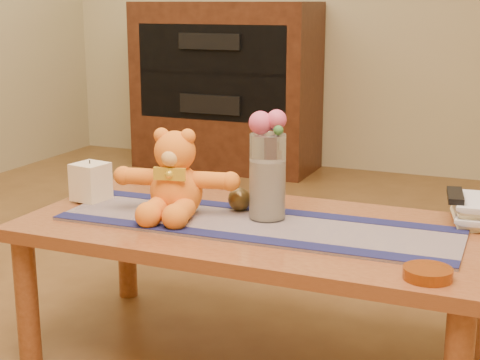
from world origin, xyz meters
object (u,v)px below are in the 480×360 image
at_px(teddy_bear, 176,174).
at_px(tv_remote, 455,195).
at_px(glass_vase, 267,177).
at_px(book_bottom, 453,218).
at_px(bronze_ball, 240,199).
at_px(amber_dish, 428,273).
at_px(pillar_candle, 91,182).

bearing_deg(teddy_bear, tv_remote, 7.57).
relative_size(glass_vase, tv_remote, 1.62).
relative_size(teddy_bear, tv_remote, 2.34).
bearing_deg(glass_vase, book_bottom, 22.06).
relative_size(book_bottom, tv_remote, 1.39).
relative_size(bronze_ball, tv_remote, 0.46).
height_order(teddy_bear, amber_dish, teddy_bear).
distance_m(tv_remote, amber_dish, 0.50).
height_order(teddy_bear, tv_remote, teddy_bear).
relative_size(teddy_bear, glass_vase, 1.44).
bearing_deg(pillar_candle, bronze_ball, 7.99).
bearing_deg(glass_vase, amber_dish, -29.24).
bearing_deg(amber_dish, tv_remote, 90.03).
bearing_deg(glass_vase, tv_remote, 21.07).
bearing_deg(teddy_bear, bronze_ball, 21.00).
xyz_separation_m(tv_remote, amber_dish, (0.00, -0.50, -0.07)).
xyz_separation_m(pillar_candle, tv_remote, (1.14, 0.23, 0.02)).
xyz_separation_m(teddy_bear, amber_dish, (0.81, -0.24, -0.12)).
bearing_deg(glass_vase, bronze_ball, 157.95).
height_order(glass_vase, amber_dish, glass_vase).
height_order(teddy_bear, pillar_candle, teddy_bear).
relative_size(glass_vase, amber_dish, 2.17).
bearing_deg(teddy_bear, amber_dish, -26.72).
distance_m(pillar_candle, bronze_ball, 0.51).
bearing_deg(book_bottom, amber_dish, -102.19).
bearing_deg(tv_remote, glass_vase, -168.33).
height_order(tv_remote, amber_dish, tv_remote).
bearing_deg(amber_dish, glass_vase, 150.76).
distance_m(glass_vase, amber_dish, 0.62).
xyz_separation_m(bronze_ball, amber_dish, (0.64, -0.34, -0.03)).
relative_size(pillar_candle, glass_vase, 0.47).
distance_m(glass_vase, bronze_ball, 0.15).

